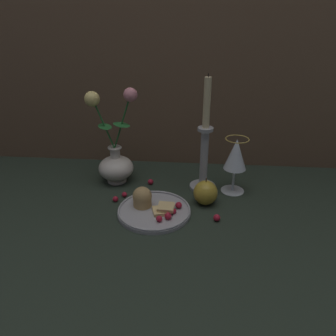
{
  "coord_description": "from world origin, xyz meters",
  "views": [
    {
      "loc": [
        0.06,
        -0.88,
        0.52
      ],
      "look_at": [
        -0.01,
        -0.0,
        0.1
      ],
      "focal_mm": 35.0,
      "sensor_mm": 36.0,
      "label": 1
    }
  ],
  "objects_px": {
    "vase": "(115,158)",
    "candlestick": "(204,152)",
    "plate_with_pastries": "(152,207)",
    "apple_beside_vase": "(206,193)",
    "wine_glass": "(236,156)"
  },
  "relations": [
    {
      "from": "wine_glass",
      "to": "vase",
      "type": "bearing_deg",
      "value": 174.88
    },
    {
      "from": "vase",
      "to": "wine_glass",
      "type": "relative_size",
      "value": 1.77
    },
    {
      "from": "vase",
      "to": "candlestick",
      "type": "bearing_deg",
      "value": -4.42
    },
    {
      "from": "candlestick",
      "to": "plate_with_pastries",
      "type": "bearing_deg",
      "value": -133.16
    },
    {
      "from": "wine_glass",
      "to": "apple_beside_vase",
      "type": "relative_size",
      "value": 2.12
    },
    {
      "from": "plate_with_pastries",
      "to": "candlestick",
      "type": "height_order",
      "value": "candlestick"
    },
    {
      "from": "candlestick",
      "to": "apple_beside_vase",
      "type": "xyz_separation_m",
      "value": [
        0.01,
        -0.1,
        -0.09
      ]
    },
    {
      "from": "vase",
      "to": "candlestick",
      "type": "relative_size",
      "value": 0.87
    },
    {
      "from": "candlestick",
      "to": "apple_beside_vase",
      "type": "bearing_deg",
      "value": -85.99
    },
    {
      "from": "apple_beside_vase",
      "to": "wine_glass",
      "type": "bearing_deg",
      "value": 42.93
    },
    {
      "from": "wine_glass",
      "to": "apple_beside_vase",
      "type": "xyz_separation_m",
      "value": [
        -0.09,
        -0.08,
        -0.08
      ]
    },
    {
      "from": "plate_with_pastries",
      "to": "wine_glass",
      "type": "relative_size",
      "value": 1.17
    },
    {
      "from": "vase",
      "to": "wine_glass",
      "type": "xyz_separation_m",
      "value": [
        0.39,
        -0.03,
        0.04
      ]
    },
    {
      "from": "plate_with_pastries",
      "to": "wine_glass",
      "type": "height_order",
      "value": "wine_glass"
    },
    {
      "from": "plate_with_pastries",
      "to": "vase",
      "type": "bearing_deg",
      "value": 128.74
    }
  ]
}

